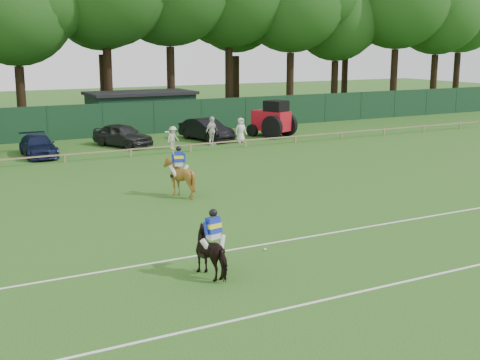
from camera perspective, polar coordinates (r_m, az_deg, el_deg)
ground at (r=23.36m, az=2.43°, el=-4.83°), size 160.00×160.00×0.00m
horse_dark at (r=19.13m, az=-2.37°, el=-6.42°), size 1.09×1.82×1.44m
horse_chestnut at (r=29.06m, az=-5.43°, el=0.26°), size 1.91×2.01×1.75m
sedan_navy at (r=41.15m, az=-17.50°, el=2.91°), size 1.95×4.56×1.31m
hatch_grey at (r=43.80m, az=-10.40°, el=3.95°), size 3.52×4.89×1.55m
estate_black at (r=45.95m, az=-3.02°, el=4.50°), size 2.56×4.91×1.54m
spectator_left at (r=42.12m, az=-5.98°, el=3.74°), size 1.12×0.90×1.52m
spectator_mid at (r=43.58m, az=-2.53°, el=4.37°), size 1.24×0.93×1.96m
spectator_right at (r=44.84m, az=0.08°, el=4.45°), size 0.86×0.57×1.74m
rider_dark at (r=18.91m, az=-2.37°, el=-4.49°), size 0.93×0.46×1.41m
rider_chestnut at (r=28.90m, az=-5.47°, el=1.77°), size 0.91×0.76×2.05m
polo_ball at (r=21.54m, az=2.24°, el=-6.18°), size 0.09×0.09×0.09m
pitch_lines at (r=20.58m, az=7.45°, el=-7.26°), size 60.00×5.10×0.01m
pitch_rail at (r=39.43m, az=-11.07°, el=2.56°), size 62.10×0.10×0.50m
perimeter_fence at (r=47.91m, az=-14.37°, el=5.02°), size 92.08×0.08×2.50m
utility_shed at (r=52.47m, az=-8.81°, el=6.15°), size 8.40×4.40×3.04m
tree_row at (r=56.25m, az=-14.34°, el=4.73°), size 96.00×12.00×21.00m
tractor at (r=47.76m, az=2.96°, el=5.39°), size 3.18×3.76×2.69m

